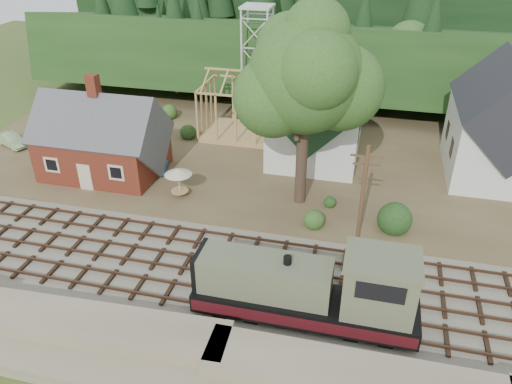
% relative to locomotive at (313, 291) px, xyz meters
% --- Properties ---
extents(ground, '(140.00, 140.00, 0.00)m').
position_rel_locomotive_xyz_m(ground, '(-4.91, 3.00, -2.25)').
color(ground, '#384C1E').
rests_on(ground, ground).
extents(embankment, '(64.00, 5.00, 1.60)m').
position_rel_locomotive_xyz_m(embankment, '(-4.91, -5.50, -2.25)').
color(embankment, '#7F7259').
rests_on(embankment, ground).
extents(railroad_bed, '(64.00, 11.00, 0.16)m').
position_rel_locomotive_xyz_m(railroad_bed, '(-4.91, 3.00, -2.17)').
color(railroad_bed, '#726B5B').
rests_on(railroad_bed, ground).
extents(village_flat, '(64.00, 26.00, 0.30)m').
position_rel_locomotive_xyz_m(village_flat, '(-4.91, 21.00, -2.10)').
color(village_flat, brown).
rests_on(village_flat, ground).
extents(hillside, '(70.00, 28.96, 12.74)m').
position_rel_locomotive_xyz_m(hillside, '(-4.91, 45.00, -2.25)').
color(hillside, '#1E3F19').
rests_on(hillside, ground).
extents(ridge, '(80.00, 20.00, 12.00)m').
position_rel_locomotive_xyz_m(ridge, '(-4.91, 61.00, -2.25)').
color(ridge, black).
rests_on(ridge, ground).
extents(depot, '(10.80, 7.41, 9.00)m').
position_rel_locomotive_xyz_m(depot, '(-20.91, 14.00, 0.97)').
color(depot, '#5C2115').
rests_on(depot, village_flat).
extents(church, '(8.40, 15.17, 13.00)m').
position_rel_locomotive_xyz_m(church, '(-2.91, 22.68, 2.93)').
color(church, silver).
rests_on(church, village_flat).
extents(farmhouse, '(8.40, 10.80, 10.60)m').
position_rel_locomotive_xyz_m(farmhouse, '(13.09, 22.00, 2.62)').
color(farmhouse, silver).
rests_on(farmhouse, village_flat).
extents(timber_frame, '(8.20, 6.20, 6.99)m').
position_rel_locomotive_xyz_m(timber_frame, '(-10.91, 25.00, 1.02)').
color(timber_frame, tan).
rests_on(timber_frame, village_flat).
extents(lattice_tower, '(3.20, 3.20, 12.12)m').
position_rel_locomotive_xyz_m(lattice_tower, '(-10.91, 31.00, 7.79)').
color(lattice_tower, silver).
rests_on(lattice_tower, village_flat).
extents(big_tree, '(10.90, 8.40, 14.70)m').
position_rel_locomotive_xyz_m(big_tree, '(-2.74, 13.08, 7.97)').
color(big_tree, '#38281E').
rests_on(big_tree, village_flat).
extents(telegraph_pole_near, '(2.20, 0.28, 8.00)m').
position_rel_locomotive_xyz_m(telegraph_pole_near, '(2.09, 8.20, 2.00)').
color(telegraph_pole_near, '#4C331E').
rests_on(telegraph_pole_near, ground).
extents(locomotive, '(12.87, 3.22, 5.12)m').
position_rel_locomotive_xyz_m(locomotive, '(0.00, 0.00, 0.00)').
color(locomotive, black).
rests_on(locomotive, railroad_bed).
extents(car_blue, '(1.94, 3.34, 1.07)m').
position_rel_locomotive_xyz_m(car_blue, '(-16.24, 15.35, -1.41)').
color(car_blue, '#5D9CC7').
rests_on(car_blue, village_flat).
extents(car_green, '(4.16, 2.87, 1.30)m').
position_rel_locomotive_xyz_m(car_green, '(-32.91, 16.72, -1.30)').
color(car_green, '#96B57D').
rests_on(car_green, village_flat).
extents(patio_set, '(2.27, 2.27, 2.53)m').
position_rel_locomotive_xyz_m(patio_set, '(-12.80, 11.45, 0.20)').
color(patio_set, silver).
rests_on(patio_set, village_flat).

